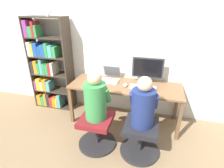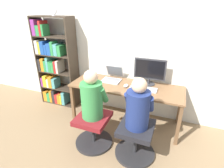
{
  "view_description": "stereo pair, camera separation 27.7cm",
  "coord_description": "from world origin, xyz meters",
  "px_view_note": "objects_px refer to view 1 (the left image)",
  "views": [
    {
      "loc": [
        0.48,
        -2.3,
        1.92
      ],
      "look_at": [
        -0.18,
        0.14,
        0.78
      ],
      "focal_mm": 28.0,
      "sensor_mm": 36.0,
      "label": 1
    },
    {
      "loc": [
        0.74,
        -2.22,
        1.92
      ],
      "look_at": [
        -0.18,
        0.14,
        0.78
      ],
      "focal_mm": 28.0,
      "sensor_mm": 36.0,
      "label": 2
    }
  ],
  "objects_px": {
    "laptop": "(110,77)",
    "keyboard": "(143,87)",
    "office_chair_right": "(97,130)",
    "office_chair_left": "(140,137)",
    "desk_clock": "(47,11)",
    "desktop_monitor": "(147,70)",
    "person_at_laptop": "(95,98)",
    "person_at_monitor": "(143,105)",
    "bookshelf": "(47,68)"
  },
  "relations": [
    {
      "from": "laptop",
      "to": "keyboard",
      "type": "distance_m",
      "value": 0.63
    },
    {
      "from": "office_chair_right",
      "to": "office_chair_left",
      "type": "bearing_deg",
      "value": 1.08
    },
    {
      "from": "office_chair_left",
      "to": "office_chair_right",
      "type": "bearing_deg",
      "value": -178.92
    },
    {
      "from": "keyboard",
      "to": "office_chair_right",
      "type": "height_order",
      "value": "keyboard"
    },
    {
      "from": "office_chair_left",
      "to": "desk_clock",
      "type": "bearing_deg",
      "value": 156.13
    },
    {
      "from": "desktop_monitor",
      "to": "office_chair_left",
      "type": "xyz_separation_m",
      "value": [
        0.03,
        -0.89,
        -0.67
      ]
    },
    {
      "from": "desktop_monitor",
      "to": "person_at_laptop",
      "type": "relative_size",
      "value": 0.75
    },
    {
      "from": "person_at_monitor",
      "to": "bookshelf",
      "type": "relative_size",
      "value": 0.39
    },
    {
      "from": "desktop_monitor",
      "to": "person_at_monitor",
      "type": "height_order",
      "value": "person_at_monitor"
    },
    {
      "from": "person_at_monitor",
      "to": "person_at_laptop",
      "type": "xyz_separation_m",
      "value": [
        -0.63,
        -0.01,
        0.01
      ]
    },
    {
      "from": "desktop_monitor",
      "to": "keyboard",
      "type": "bearing_deg",
      "value": -99.33
    },
    {
      "from": "desktop_monitor",
      "to": "person_at_monitor",
      "type": "bearing_deg",
      "value": -88.12
    },
    {
      "from": "laptop",
      "to": "office_chair_left",
      "type": "height_order",
      "value": "laptop"
    },
    {
      "from": "office_chair_left",
      "to": "desk_clock",
      "type": "height_order",
      "value": "desk_clock"
    },
    {
      "from": "desktop_monitor",
      "to": "office_chair_left",
      "type": "distance_m",
      "value": 1.12
    },
    {
      "from": "keyboard",
      "to": "desktop_monitor",
      "type": "bearing_deg",
      "value": 80.67
    },
    {
      "from": "keyboard",
      "to": "desk_clock",
      "type": "distance_m",
      "value": 2.0
    },
    {
      "from": "desktop_monitor",
      "to": "office_chair_right",
      "type": "relative_size",
      "value": 0.93
    },
    {
      "from": "person_at_laptop",
      "to": "bookshelf",
      "type": "distance_m",
      "value": 1.55
    },
    {
      "from": "person_at_laptop",
      "to": "desktop_monitor",
      "type": "bearing_deg",
      "value": 56.06
    },
    {
      "from": "keyboard",
      "to": "bookshelf",
      "type": "bearing_deg",
      "value": 174.67
    },
    {
      "from": "desktop_monitor",
      "to": "person_at_monitor",
      "type": "relative_size",
      "value": 0.77
    },
    {
      "from": "person_at_monitor",
      "to": "desk_clock",
      "type": "height_order",
      "value": "desk_clock"
    },
    {
      "from": "laptop",
      "to": "office_chair_right",
      "type": "height_order",
      "value": "laptop"
    },
    {
      "from": "person_at_monitor",
      "to": "desk_clock",
      "type": "xyz_separation_m",
      "value": [
        -1.71,
        0.75,
        1.07
      ]
    },
    {
      "from": "person_at_monitor",
      "to": "laptop",
      "type": "bearing_deg",
      "value": 128.5
    },
    {
      "from": "laptop",
      "to": "desk_clock",
      "type": "xyz_separation_m",
      "value": [
        -1.04,
        -0.09,
        1.09
      ]
    },
    {
      "from": "person_at_laptop",
      "to": "keyboard",
      "type": "bearing_deg",
      "value": 49.59
    },
    {
      "from": "desktop_monitor",
      "to": "desk_clock",
      "type": "height_order",
      "value": "desk_clock"
    },
    {
      "from": "desktop_monitor",
      "to": "office_chair_right",
      "type": "distance_m",
      "value": 1.28
    },
    {
      "from": "office_chair_right",
      "to": "person_at_monitor",
      "type": "distance_m",
      "value": 0.82
    },
    {
      "from": "keyboard",
      "to": "desk_clock",
      "type": "height_order",
      "value": "desk_clock"
    },
    {
      "from": "office_chair_left",
      "to": "person_at_monitor",
      "type": "relative_size",
      "value": 0.82
    },
    {
      "from": "office_chair_right",
      "to": "desk_clock",
      "type": "height_order",
      "value": "desk_clock"
    },
    {
      "from": "person_at_laptop",
      "to": "desk_clock",
      "type": "relative_size",
      "value": 4.19
    },
    {
      "from": "office_chair_right",
      "to": "desk_clock",
      "type": "xyz_separation_m",
      "value": [
        -1.08,
        0.77,
        1.59
      ]
    },
    {
      "from": "office_chair_left",
      "to": "bookshelf",
      "type": "xyz_separation_m",
      "value": [
        -1.93,
        0.83,
        0.56
      ]
    },
    {
      "from": "office_chair_right",
      "to": "desktop_monitor",
      "type": "bearing_deg",
      "value": 56.21
    },
    {
      "from": "keyboard",
      "to": "desk_clock",
      "type": "xyz_separation_m",
      "value": [
        -1.64,
        0.1,
        1.13
      ]
    },
    {
      "from": "office_chair_right",
      "to": "person_at_laptop",
      "type": "height_order",
      "value": "person_at_laptop"
    },
    {
      "from": "desktop_monitor",
      "to": "desk_clock",
      "type": "bearing_deg",
      "value": -175.39
    },
    {
      "from": "office_chair_left",
      "to": "keyboard",
      "type": "bearing_deg",
      "value": 95.85
    },
    {
      "from": "person_at_monitor",
      "to": "bookshelf",
      "type": "xyz_separation_m",
      "value": [
        -1.93,
        0.83,
        0.04
      ]
    },
    {
      "from": "laptop",
      "to": "office_chair_left",
      "type": "bearing_deg",
      "value": -51.67
    },
    {
      "from": "desktop_monitor",
      "to": "laptop",
      "type": "bearing_deg",
      "value": -175.6
    },
    {
      "from": "laptop",
      "to": "office_chair_left",
      "type": "relative_size",
      "value": 0.65
    },
    {
      "from": "office_chair_right",
      "to": "desk_clock",
      "type": "relative_size",
      "value": 3.37
    },
    {
      "from": "laptop",
      "to": "desk_clock",
      "type": "bearing_deg",
      "value": -175.26
    },
    {
      "from": "office_chair_left",
      "to": "bookshelf",
      "type": "bearing_deg",
      "value": 156.68
    },
    {
      "from": "office_chair_right",
      "to": "person_at_monitor",
      "type": "height_order",
      "value": "person_at_monitor"
    }
  ]
}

